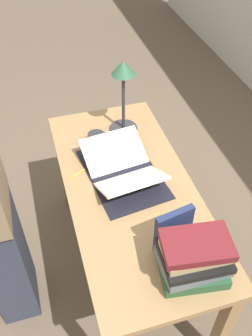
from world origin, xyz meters
name	(u,v)px	position (x,y,z in m)	size (l,w,h in m)	color
ground_plane	(129,266)	(0.00, 0.00, 0.00)	(12.00, 12.00, 0.00)	brown
reading_desk	(130,201)	(0.00, 0.00, 0.62)	(1.38, 0.63, 0.73)	#937047
open_book	(123,169)	(-0.10, -0.01, 0.77)	(0.55, 0.40, 0.12)	black
book_stack_tall	(194,258)	(0.52, 0.10, 0.83)	(0.24, 0.29, 0.20)	#234C2D
book_standing_upright	(173,229)	(0.37, 0.07, 0.84)	(0.06, 0.17, 0.21)	#1E284C
reading_lamp	(123,86)	(-0.46, 0.10, 1.03)	(0.16, 0.16, 0.44)	#2D2D33
coffee_mug	(97,140)	(-0.35, -0.09, 0.78)	(0.09, 0.11, 0.09)	#28282D
pencil	(82,171)	(-0.18, -0.21, 0.74)	(0.07, 0.14, 0.01)	gold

